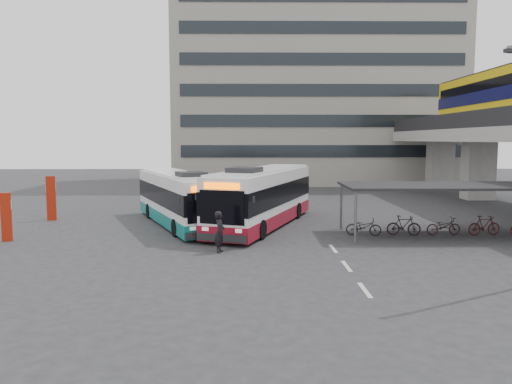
{
  "coord_description": "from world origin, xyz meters",
  "views": [
    {
      "loc": [
        -1.12,
        -21.29,
        4.74
      ],
      "look_at": [
        -0.81,
        4.74,
        2.0
      ],
      "focal_mm": 35.0,
      "sensor_mm": 36.0,
      "label": 1
    }
  ],
  "objects": [
    {
      "name": "sign_totem_mid",
      "position": [
        -12.51,
        1.84,
        1.18
      ],
      "size": [
        0.49,
        0.24,
        2.28
      ],
      "rotation": [
        0.0,
        0.0,
        0.23
      ],
      "color": "#A31D0A",
      "rests_on": "ground"
    },
    {
      "name": "bike_shelter",
      "position": [
        8.5,
        3.0,
        1.52
      ],
      "size": [
        10.0,
        4.0,
        2.54
      ],
      "color": "#595B60",
      "rests_on": "ground"
    },
    {
      "name": "pedestrian",
      "position": [
        -2.4,
        -0.6,
        0.88
      ],
      "size": [
        0.51,
        0.7,
        1.75
      ],
      "primitive_type": "imported",
      "rotation": [
        0.0,
        0.0,
        1.42
      ],
      "color": "black",
      "rests_on": "ground"
    },
    {
      "name": "sign_totem_north",
      "position": [
        -12.84,
        7.95,
        1.35
      ],
      "size": [
        0.55,
        0.32,
        2.61
      ],
      "rotation": [
        0.0,
        0.0,
        0.32
      ],
      "color": "#A31D0A",
      "rests_on": "ground"
    },
    {
      "name": "bus_teal",
      "position": [
        -5.12,
        6.33,
        1.45
      ],
      "size": [
        6.23,
        10.6,
        3.12
      ],
      "rotation": [
        0.0,
        0.0,
        0.4
      ],
      "color": "white",
      "rests_on": "ground"
    },
    {
      "name": "office_block",
      "position": [
        6.0,
        36.0,
        12.5
      ],
      "size": [
        30.0,
        15.0,
        25.0
      ],
      "primitive_type": "cube",
      "color": "gray",
      "rests_on": "ground"
    },
    {
      "name": "road_markings",
      "position": [
        2.5,
        -3.0,
        0.01
      ],
      "size": [
        0.15,
        7.6,
        0.01
      ],
      "color": "beige",
      "rests_on": "ground"
    },
    {
      "name": "ground",
      "position": [
        0.0,
        0.0,
        0.0
      ],
      "size": [
        120.0,
        120.0,
        0.0
      ],
      "primitive_type": "plane",
      "color": "#28282B",
      "rests_on": "ground"
    },
    {
      "name": "bus_main",
      "position": [
        -0.43,
        5.87,
        1.57
      ],
      "size": [
        6.23,
        11.6,
        3.38
      ],
      "rotation": [
        0.0,
        0.0,
        -0.35
      ],
      "color": "white",
      "rests_on": "ground"
    }
  ]
}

